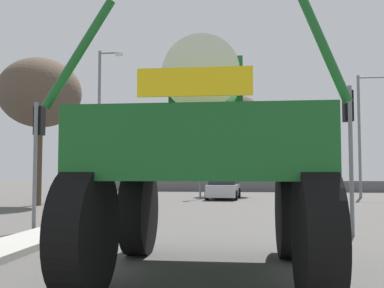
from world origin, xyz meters
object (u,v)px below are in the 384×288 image
at_px(traffic_signal_far_left, 200,151).
at_px(streetlight_far_right, 362,128).
at_px(streetlight_far_left, 101,117).
at_px(traffic_signal_near_right, 349,126).
at_px(traffic_signal_near_left, 38,137).
at_px(oversize_sprayer, 207,158).
at_px(bare_tree_left, 40,93).
at_px(bare_tree_far_center, 237,116).
at_px(sedan_ahead, 223,187).

distance_m(traffic_signal_far_left, streetlight_far_right, 10.60).
bearing_deg(streetlight_far_left, traffic_signal_near_right, -50.95).
distance_m(traffic_signal_near_right, traffic_signal_far_left, 15.49).
bearing_deg(traffic_signal_near_right, streetlight_far_left, 129.05).
distance_m(traffic_signal_near_right, streetlight_far_left, 18.39).
relative_size(traffic_signal_near_left, streetlight_far_left, 0.40).
xyz_separation_m(oversize_sprayer, streetlight_far_left, (-8.05, 19.15, 3.09)).
xyz_separation_m(traffic_signal_near_right, streetlight_far_right, (4.82, 17.11, 1.52)).
height_order(bare_tree_left, bare_tree_far_center, bare_tree_left).
distance_m(traffic_signal_near_left, bare_tree_far_center, 20.42).
bearing_deg(sedan_ahead, bare_tree_far_center, -6.77).
bearing_deg(bare_tree_left, sedan_ahead, 34.87).
bearing_deg(streetlight_far_right, streetlight_far_left, -169.86).
bearing_deg(traffic_signal_near_left, traffic_signal_far_left, 76.81).
bearing_deg(sedan_ahead, streetlight_far_right, -72.94).
relative_size(oversize_sprayer, traffic_signal_near_left, 1.34).
bearing_deg(traffic_signal_near_left, streetlight_far_left, 100.94).
relative_size(streetlight_far_left, streetlight_far_right, 1.17).
bearing_deg(streetlight_far_right, oversize_sprayer, -110.55).
distance_m(traffic_signal_near_right, streetlight_far_right, 17.84).
bearing_deg(bare_tree_far_center, streetlight_far_right, -16.15).
xyz_separation_m(oversize_sprayer, bare_tree_left, (-9.42, 13.71, 3.67)).
bearing_deg(traffic_signal_near_left, bare_tree_far_center, 74.01).
height_order(sedan_ahead, bare_tree_left, bare_tree_left).
relative_size(sedan_ahead, traffic_signal_far_left, 1.05).
height_order(oversize_sprayer, streetlight_far_left, streetlight_far_left).
relative_size(sedan_ahead, streetlight_far_right, 0.53).
bearing_deg(sedan_ahead, traffic_signal_far_left, 109.88).
height_order(oversize_sprayer, sedan_ahead, oversize_sprayer).
bearing_deg(streetlight_far_left, oversize_sprayer, -67.20).
distance_m(streetlight_far_left, bare_tree_far_center, 9.84).
height_order(sedan_ahead, traffic_signal_near_right, traffic_signal_near_right).
distance_m(oversize_sprayer, bare_tree_far_center, 24.68).
bearing_deg(bare_tree_left, oversize_sprayer, -55.51).
bearing_deg(traffic_signal_far_left, streetlight_far_right, 14.19).
bearing_deg(streetlight_far_right, traffic_signal_near_left, -128.45).
relative_size(oversize_sprayer, traffic_signal_near_right, 1.24).
bearing_deg(traffic_signal_near_right, traffic_signal_near_left, 179.97).
height_order(oversize_sprayer, traffic_signal_near_left, oversize_sprayer).
relative_size(sedan_ahead, traffic_signal_near_left, 1.14).
bearing_deg(traffic_signal_far_left, traffic_signal_near_right, -69.76).
height_order(sedan_ahead, streetlight_far_right, streetlight_far_right).
bearing_deg(traffic_signal_near_left, traffic_signal_near_right, -0.03).
height_order(oversize_sprayer, bare_tree_far_center, bare_tree_far_center).
xyz_separation_m(traffic_signal_far_left, bare_tree_far_center, (2.16, 4.89, 2.73)).
relative_size(traffic_signal_near_right, streetlight_far_right, 0.51).
xyz_separation_m(traffic_signal_far_left, bare_tree_left, (-7.52, -5.78, 2.66)).
height_order(traffic_signal_near_left, streetlight_far_right, streetlight_far_right).
bearing_deg(traffic_signal_near_right, streetlight_far_right, 74.28).
relative_size(traffic_signal_near_right, bare_tree_far_center, 0.56).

